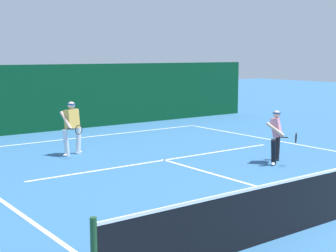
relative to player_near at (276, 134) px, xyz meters
name	(u,v)px	position (x,y,z in m)	size (l,w,h in m)	color
court_line_baseline_far	(85,137)	(-2.37, 7.33, -0.83)	(10.51, 0.10, 0.01)	white
court_line_service	(164,160)	(-2.37, 2.22, -0.83)	(8.57, 0.10, 0.01)	white
court_line_centre	(238,181)	(-2.37, -0.86, -0.83)	(0.10, 6.40, 0.01)	white
player_near	(276,134)	(0.00, 0.00, 0.00)	(0.95, 1.06, 1.53)	black
player_far	(72,126)	(-4.21, 4.55, 0.09)	(0.78, 0.91, 1.68)	silver
tennis_ball	(294,181)	(-1.31, -1.75, -0.80)	(0.07, 0.07, 0.07)	#D1E033
back_fence_windscreen	(59,98)	(-2.37, 9.57, 0.52)	(20.39, 0.12, 2.71)	#073F21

